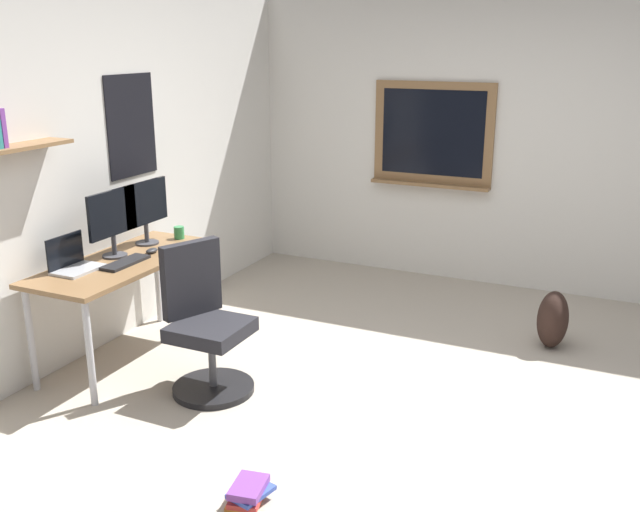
# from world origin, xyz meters

# --- Properties ---
(ground_plane) EXTENTS (5.20, 5.20, 0.00)m
(ground_plane) POSITION_xyz_m (0.00, 0.00, 0.00)
(ground_plane) COLOR #ADA393
(ground_plane) RESTS_ON ground
(wall_back) EXTENTS (5.00, 0.30, 2.60)m
(wall_back) POSITION_xyz_m (-0.01, 2.45, 1.30)
(wall_back) COLOR silver
(wall_back) RESTS_ON ground
(wall_right) EXTENTS (0.22, 5.00, 2.60)m
(wall_right) POSITION_xyz_m (2.45, 0.03, 1.30)
(wall_right) COLOR silver
(wall_right) RESTS_ON ground
(desk) EXTENTS (1.41, 0.60, 0.72)m
(desk) POSITION_xyz_m (-0.28, 2.07, 0.65)
(desk) COLOR olive
(desk) RESTS_ON ground
(office_chair) EXTENTS (0.54, 0.56, 0.95)m
(office_chair) POSITION_xyz_m (-0.44, 1.32, 0.41)
(office_chair) COLOR black
(office_chair) RESTS_ON ground
(laptop) EXTENTS (0.31, 0.21, 0.23)m
(laptop) POSITION_xyz_m (-0.60, 2.22, 0.78)
(laptop) COLOR #ADAFB5
(laptop) RESTS_ON desk
(monitor_primary) EXTENTS (0.46, 0.17, 0.46)m
(monitor_primary) POSITION_xyz_m (-0.25, 2.17, 0.99)
(monitor_primary) COLOR #38383D
(monitor_primary) RESTS_ON desk
(monitor_secondary) EXTENTS (0.46, 0.17, 0.46)m
(monitor_secondary) POSITION_xyz_m (0.10, 2.17, 0.99)
(monitor_secondary) COLOR #38383D
(monitor_secondary) RESTS_ON desk
(keyboard) EXTENTS (0.37, 0.13, 0.02)m
(keyboard) POSITION_xyz_m (-0.35, 2.00, 0.73)
(keyboard) COLOR black
(keyboard) RESTS_ON desk
(computer_mouse) EXTENTS (0.10, 0.06, 0.03)m
(computer_mouse) POSITION_xyz_m (-0.07, 2.00, 0.74)
(computer_mouse) COLOR #262628
(computer_mouse) RESTS_ON desk
(coffee_mug) EXTENTS (0.08, 0.08, 0.09)m
(coffee_mug) POSITION_xyz_m (0.32, 2.05, 0.77)
(coffee_mug) COLOR #338C4C
(coffee_mug) RESTS_ON desk
(backpack) EXTENTS (0.32, 0.22, 0.42)m
(backpack) POSITION_xyz_m (1.16, -0.59, 0.21)
(backpack) COLOR black
(backpack) RESTS_ON ground
(book_stack_on_floor) EXTENTS (0.24, 0.22, 0.11)m
(book_stack_on_floor) POSITION_xyz_m (-1.36, 0.48, 0.05)
(book_stack_on_floor) COLOR orange
(book_stack_on_floor) RESTS_ON ground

